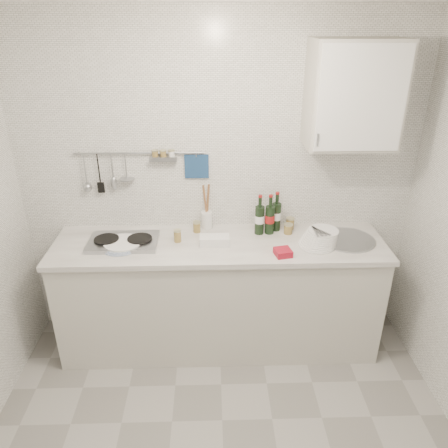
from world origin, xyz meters
name	(u,v)px	position (x,y,z in m)	size (l,w,h in m)	color
back_wall	(218,186)	(0.00, 1.40, 1.25)	(3.00, 0.02, 2.50)	silver
counter	(220,297)	(0.01, 1.10, 0.43)	(2.44, 0.64, 0.96)	#B9B6AB
wall_rail	(137,166)	(-0.60, 1.37, 1.43)	(0.98, 0.09, 0.34)	#93969B
wall_cabinet	(354,95)	(0.90, 1.22, 1.95)	(0.60, 0.38, 0.70)	#B9B6AB
plate_stack_hob	(122,244)	(-0.70, 1.05, 0.94)	(0.29, 0.28, 0.04)	#4F73B4
plate_stack_sink	(320,238)	(0.73, 1.04, 0.97)	(0.29, 0.27, 0.12)	white
wine_bottles	(269,214)	(0.38, 1.26, 1.07)	(0.21, 0.13, 0.31)	black
butter_dish	(215,240)	(-0.03, 1.07, 0.95)	(0.22, 0.11, 0.06)	white
strawberry_punnet	(283,252)	(0.44, 0.90, 0.94)	(0.11, 0.11, 0.05)	#B4142F
utensil_crock	(207,217)	(-0.09, 1.35, 1.01)	(0.09, 0.09, 0.37)	white
jar_a	(197,227)	(-0.17, 1.28, 0.96)	(0.06, 0.06, 0.09)	olive
jar_b	(290,223)	(0.55, 1.31, 0.97)	(0.07, 0.07, 0.09)	olive
jar_c	(288,229)	(0.53, 1.23, 0.96)	(0.07, 0.07, 0.08)	olive
jar_d	(177,236)	(-0.31, 1.12, 0.97)	(0.06, 0.06, 0.09)	olive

